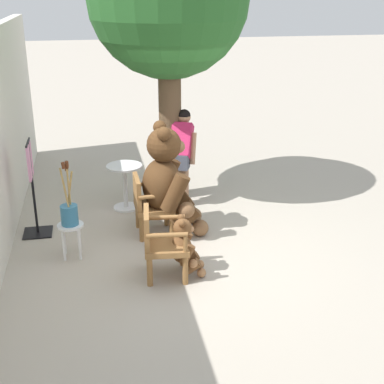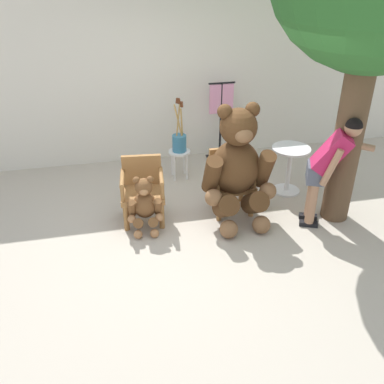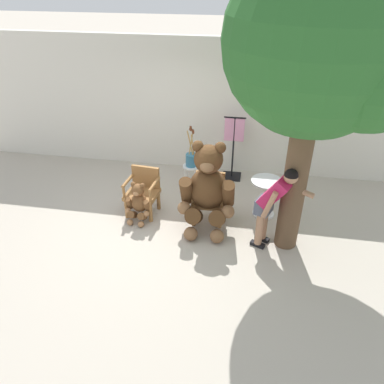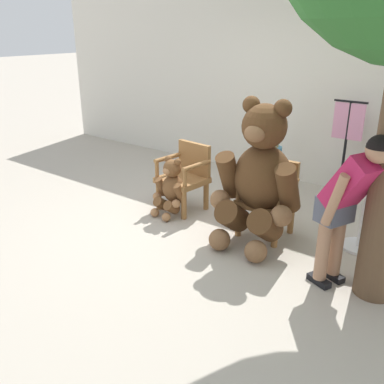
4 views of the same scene
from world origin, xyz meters
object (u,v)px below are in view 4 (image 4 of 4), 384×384
at_px(wooden_chair_left, 186,175).
at_px(wooden_chair_right, 269,196).
at_px(clothing_display_stand, 345,148).
at_px(round_side_table, 365,210).
at_px(person_visitor, 349,198).
at_px(white_stool, 272,172).
at_px(brush_bucket, 274,153).
at_px(teddy_bear_large, 259,175).
at_px(teddy_bear_small, 171,187).

relative_size(wooden_chair_left, wooden_chair_right, 1.00).
bearing_deg(clothing_display_stand, round_side_table, -62.20).
bearing_deg(wooden_chair_right, person_visitor, -30.91).
height_order(white_stool, clothing_display_stand, clothing_display_stand).
relative_size(wooden_chair_right, brush_bucket, 1.01).
bearing_deg(brush_bucket, clothing_display_stand, 32.24).
height_order(brush_bucket, clothing_display_stand, clothing_display_stand).
xyz_separation_m(person_visitor, round_side_table, (-0.07, 0.91, -0.45)).
distance_m(brush_bucket, clothing_display_stand, 0.95).
distance_m(wooden_chair_right, round_side_table, 1.03).
xyz_separation_m(teddy_bear_large, teddy_bear_small, (-1.22, -0.01, -0.41)).
bearing_deg(wooden_chair_left, brush_bucket, 56.92).
bearing_deg(clothing_display_stand, white_stool, -147.82).
xyz_separation_m(wooden_chair_left, white_stool, (0.70, 1.08, -0.11)).
relative_size(person_visitor, round_side_table, 2.08).
height_order(wooden_chair_left, round_side_table, wooden_chair_left).
bearing_deg(clothing_display_stand, wooden_chair_right, -100.65).
bearing_deg(round_side_table, teddy_bear_large, -151.32).
height_order(wooden_chair_right, teddy_bear_large, teddy_bear_large).
height_order(teddy_bear_small, person_visitor, person_visitor).
xyz_separation_m(white_stool, round_side_table, (1.50, -0.81, 0.09)).
distance_m(wooden_chair_right, teddy_bear_small, 1.26).
relative_size(white_stool, brush_bucket, 0.54).
distance_m(person_visitor, white_stool, 2.39).
bearing_deg(white_stool, teddy_bear_small, -117.63).
relative_size(brush_bucket, round_side_table, 1.19).
bearing_deg(wooden_chair_left, teddy_bear_small, -92.17).
xyz_separation_m(wooden_chair_left, teddy_bear_small, (-0.01, -0.28, -0.09)).
xyz_separation_m(teddy_bear_large, person_visitor, (1.06, -0.37, 0.12)).
height_order(wooden_chair_left, white_stool, wooden_chair_left).
distance_m(teddy_bear_small, clothing_display_stand, 2.43).
relative_size(wooden_chair_left, clothing_display_stand, 0.63).
bearing_deg(round_side_table, wooden_chair_left, -172.92).
bearing_deg(wooden_chair_right, wooden_chair_left, -179.98).
bearing_deg(white_stool, brush_bucket, -45.54).
relative_size(teddy_bear_small, white_stool, 1.65).
distance_m(wooden_chair_left, teddy_bear_small, 0.30).
bearing_deg(wooden_chair_right, white_stool, 115.05).
xyz_separation_m(wooden_chair_right, person_visitor, (1.06, -0.64, 0.44)).
distance_m(teddy_bear_large, clothing_display_stand, 1.88).
xyz_separation_m(wooden_chair_left, teddy_bear_large, (1.21, -0.27, 0.32)).
relative_size(wooden_chair_left, white_stool, 1.87).
bearing_deg(round_side_table, teddy_bear_small, -165.89).
bearing_deg(wooden_chair_left, person_visitor, -15.64).
xyz_separation_m(person_visitor, white_stool, (-1.57, 1.72, -0.54)).
distance_m(wooden_chair_right, brush_bucket, 1.21).
relative_size(brush_bucket, clothing_display_stand, 0.63).
bearing_deg(wooden_chair_right, round_side_table, 15.41).
xyz_separation_m(wooden_chair_right, round_side_table, (0.99, 0.27, -0.01)).
height_order(wooden_chair_right, round_side_table, wooden_chair_right).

